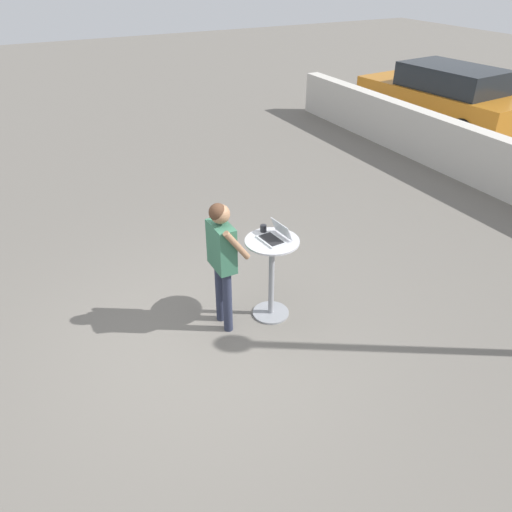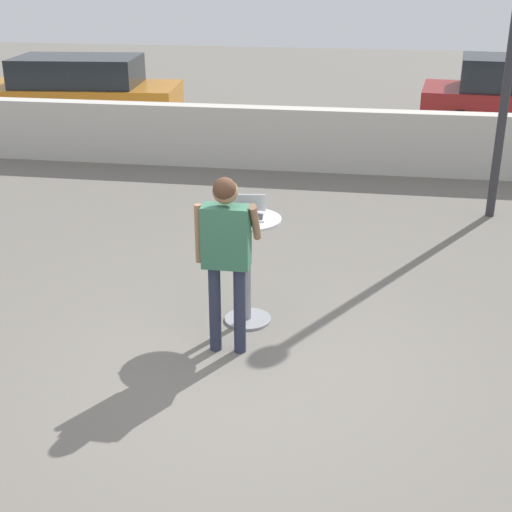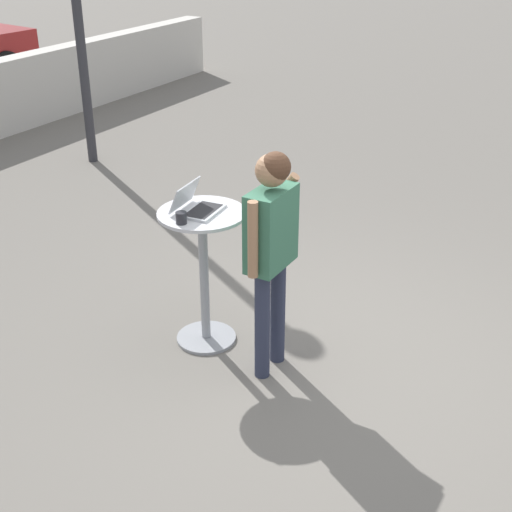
{
  "view_description": "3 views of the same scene",
  "coord_description": "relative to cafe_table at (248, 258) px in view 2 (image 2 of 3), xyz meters",
  "views": [
    {
      "loc": [
        4.31,
        -1.53,
        4.02
      ],
      "look_at": [
        0.01,
        0.69,
        1.04
      ],
      "focal_mm": 35.0,
      "sensor_mm": 36.0,
      "label": 1
    },
    {
      "loc": [
        0.97,
        -5.3,
        3.36
      ],
      "look_at": [
        0.02,
        0.49,
        0.91
      ],
      "focal_mm": 50.0,
      "sensor_mm": 36.0,
      "label": 2
    },
    {
      "loc": [
        -4.07,
        -1.72,
        3.12
      ],
      "look_at": [
        -0.34,
        0.42,
        0.96
      ],
      "focal_mm": 50.0,
      "sensor_mm": 36.0,
      "label": 3
    }
  ],
  "objects": [
    {
      "name": "laptop",
      "position": [
        -0.01,
        0.04,
        0.46
      ],
      "size": [
        0.37,
        0.33,
        0.21
      ],
      "color": "#B7BABF",
      "rests_on": "cafe_table"
    },
    {
      "name": "pavement_kerb",
      "position": [
        0.15,
        5.67,
        -0.15
      ],
      "size": [
        16.12,
        0.35,
        1.05
      ],
      "color": "beige",
      "rests_on": "ground_plane"
    },
    {
      "name": "coffee_mug",
      "position": [
        -0.24,
        0.01,
        0.46
      ],
      "size": [
        0.11,
        0.08,
        0.08
      ],
      "color": "#232328",
      "rests_on": "cafe_table"
    },
    {
      "name": "standing_person",
      "position": [
        -0.08,
        -0.62,
        0.39
      ],
      "size": [
        0.56,
        0.37,
        1.68
      ],
      "color": "#282D42",
      "rests_on": "ground_plane"
    },
    {
      "name": "cafe_table",
      "position": [
        0.0,
        0.0,
        0.0
      ],
      "size": [
        0.65,
        0.65,
        1.09
      ],
      "color": "gray",
      "rests_on": "ground_plane"
    },
    {
      "name": "ground_plane",
      "position": [
        0.15,
        -0.98,
        -0.68
      ],
      "size": [
        50.0,
        50.0,
        0.0
      ],
      "primitive_type": "plane",
      "color": "slate"
    },
    {
      "name": "parked_car_near_street",
      "position": [
        -5.14,
        7.98,
        0.1
      ],
      "size": [
        4.71,
        2.23,
        1.52
      ],
      "color": "#B76B19",
      "rests_on": "ground_plane"
    }
  ]
}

